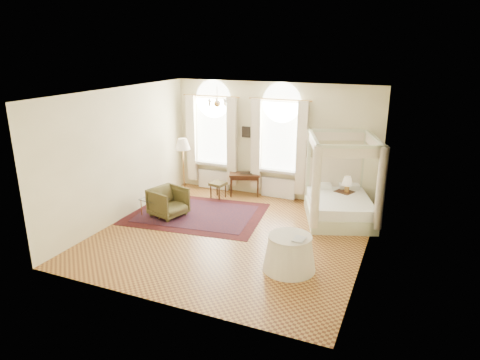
% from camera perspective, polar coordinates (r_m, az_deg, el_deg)
% --- Properties ---
extents(ground, '(6.00, 6.00, 0.00)m').
position_cam_1_polar(ground, '(10.13, -1.18, -7.36)').
color(ground, '#A87630').
rests_on(ground, ground).
extents(room_walls, '(6.00, 6.00, 6.00)m').
position_cam_1_polar(room_walls, '(9.46, -1.26, 3.57)').
color(room_walls, '#FFF3C2').
rests_on(room_walls, ground).
extents(window_left, '(1.62, 0.27, 3.29)m').
position_cam_1_polar(window_left, '(12.90, -3.69, 5.11)').
color(window_left, white).
rests_on(window_left, room_walls).
extents(window_right, '(1.62, 0.27, 3.29)m').
position_cam_1_polar(window_right, '(12.12, 5.25, 4.26)').
color(window_right, white).
rests_on(window_right, room_walls).
extents(chandelier, '(0.51, 0.45, 0.50)m').
position_cam_1_polar(chandelier, '(10.74, -3.06, 10.28)').
color(chandelier, '#B07D3A').
rests_on(chandelier, room_walls).
extents(wall_pictures, '(2.54, 0.03, 0.39)m').
position_cam_1_polar(wall_pictures, '(12.16, 4.94, 6.25)').
color(wall_pictures, black).
rests_on(wall_pictures, room_walls).
extents(canopy_bed, '(2.18, 2.41, 2.16)m').
position_cam_1_polar(canopy_bed, '(11.08, 13.14, -2.84)').
color(canopy_bed, beige).
rests_on(canopy_bed, ground).
extents(nightstand, '(0.54, 0.52, 0.61)m').
position_cam_1_polar(nightstand, '(11.62, 13.65, -2.89)').
color(nightstand, '#3E2010').
rests_on(nightstand, ground).
extents(nightstand_lamp, '(0.28, 0.28, 0.41)m').
position_cam_1_polar(nightstand_lamp, '(11.40, 14.13, -0.24)').
color(nightstand_lamp, '#B07D3A').
rests_on(nightstand_lamp, nightstand).
extents(writing_desk, '(1.00, 0.76, 0.67)m').
position_cam_1_polar(writing_desk, '(12.53, 0.61, 0.44)').
color(writing_desk, '#3E2010').
rests_on(writing_desk, ground).
extents(laptop, '(0.41, 0.33, 0.03)m').
position_cam_1_polar(laptop, '(12.49, 0.81, 0.92)').
color(laptop, black).
rests_on(laptop, writing_desk).
extents(stool, '(0.48, 0.48, 0.47)m').
position_cam_1_polar(stool, '(12.40, -2.94, -0.67)').
color(stool, '#4B4020').
rests_on(stool, ground).
extents(armchair, '(1.02, 1.00, 0.76)m').
position_cam_1_polar(armchair, '(11.23, -9.53, -2.92)').
color(armchair, '#443D1D').
rests_on(armchair, ground).
extents(coffee_table, '(0.69, 0.51, 0.45)m').
position_cam_1_polar(coffee_table, '(11.34, -11.37, -2.70)').
color(coffee_table, silver).
rests_on(coffee_table, ground).
extents(floor_lamp, '(0.44, 0.44, 1.70)m').
position_cam_1_polar(floor_lamp, '(12.49, -7.65, 4.39)').
color(floor_lamp, '#B07D3A').
rests_on(floor_lamp, ground).
extents(oriental_rug, '(3.74, 2.90, 0.01)m').
position_cam_1_polar(oriental_rug, '(11.38, -5.85, -4.50)').
color(oriental_rug, '#431011').
rests_on(oriental_rug, ground).
extents(side_table, '(1.06, 1.06, 0.72)m').
position_cam_1_polar(side_table, '(8.61, 6.62, -9.63)').
color(side_table, white).
rests_on(side_table, ground).
extents(book, '(0.24, 0.31, 0.03)m').
position_cam_1_polar(book, '(8.33, 7.17, -7.71)').
color(book, black).
rests_on(book, side_table).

